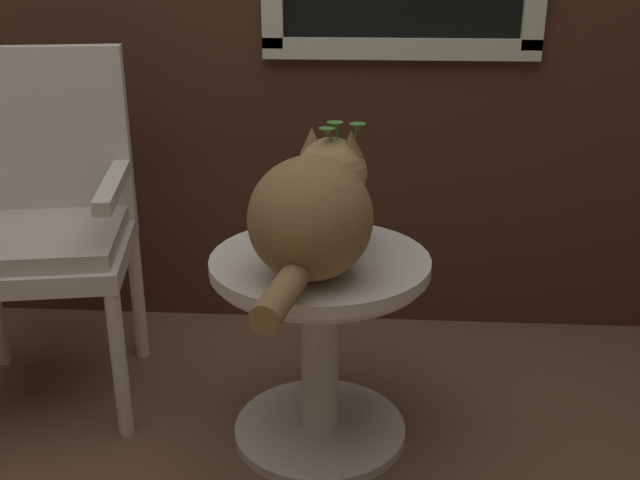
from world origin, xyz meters
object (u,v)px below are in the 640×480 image
cat (314,211)px  pewter_vase_with_ivy (344,210)px  wicker_side_table (320,320)px  wicker_chair (42,212)px

cat → pewter_vase_with_ivy: 0.20m
wicker_side_table → cat: 0.36m
wicker_side_table → wicker_chair: 0.91m
cat → pewter_vase_with_ivy: (0.07, 0.18, -0.06)m
cat → pewter_vase_with_ivy: pewter_vase_with_ivy is taller
wicker_side_table → pewter_vase_with_ivy: pewter_vase_with_ivy is taller
wicker_side_table → pewter_vase_with_ivy: size_ratio=1.71×
wicker_chair → pewter_vase_with_ivy: size_ratio=3.05×
wicker_chair → cat: size_ratio=1.55×
pewter_vase_with_ivy → wicker_chair: bearing=171.2°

